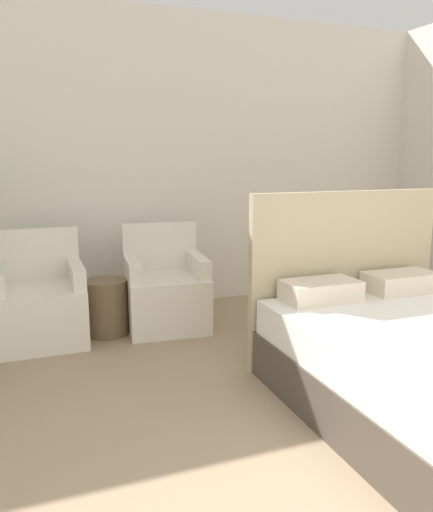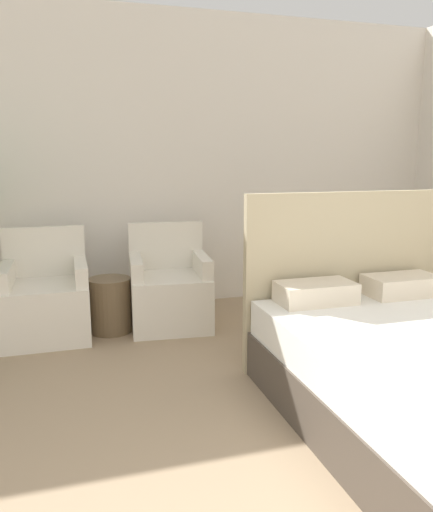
# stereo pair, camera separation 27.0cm
# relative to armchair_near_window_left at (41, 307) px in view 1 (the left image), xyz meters

# --- Properties ---
(wall_back) EXTENTS (10.00, 0.06, 2.90)m
(wall_back) POSITION_rel_armchair_near_window_left_xyz_m (1.19, 0.74, 1.16)
(wall_back) COLOR silver
(wall_back) RESTS_ON ground_plane
(armchair_near_window_left) EXTENTS (0.69, 0.66, 0.91)m
(armchair_near_window_left) POSITION_rel_armchair_near_window_left_xyz_m (0.00, 0.00, 0.00)
(armchair_near_window_left) COLOR silver
(armchair_near_window_left) RESTS_ON ground_plane
(armchair_near_window_right) EXTENTS (0.74, 0.72, 0.91)m
(armchair_near_window_right) POSITION_rel_armchair_near_window_left_xyz_m (1.05, -0.00, 0.00)
(armchair_near_window_right) COLOR silver
(armchair_near_window_right) RESTS_ON ground_plane
(side_table) EXTENTS (0.37, 0.37, 0.48)m
(side_table) POSITION_rel_armchair_near_window_left_xyz_m (0.53, 0.00, -0.06)
(side_table) COLOR brown
(side_table) RESTS_ON ground_plane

